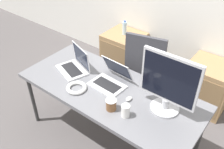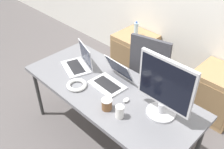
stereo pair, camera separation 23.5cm
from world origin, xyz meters
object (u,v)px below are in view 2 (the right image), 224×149
at_px(water_bottle, 136,29).
at_px(cable_coil, 77,85).
at_px(laptop_right, 79,63).
at_px(office_chair, 153,82).
at_px(coffee_cup_white, 120,112).
at_px(mouse, 126,100).
at_px(cabinet_left, 135,54).
at_px(monitor, 165,89).
at_px(cabinet_right, 216,94).
at_px(laptop_left, 111,79).
at_px(coffee_cup_brown, 107,104).

bearing_deg(water_bottle, cable_coil, -73.30).
xyz_separation_m(water_bottle, laptop_right, (0.17, -1.15, 0.06)).
xyz_separation_m(office_chair, water_bottle, (-0.67, 0.45, 0.31)).
xyz_separation_m(coffee_cup_white, cable_coil, (-0.58, 0.00, -0.04)).
relative_size(office_chair, mouse, 15.16).
bearing_deg(cabinet_left, cable_coil, -73.27).
bearing_deg(coffee_cup_white, laptop_right, 164.34).
relative_size(cabinet_left, monitor, 1.11).
xyz_separation_m(cabinet_right, coffee_cup_white, (-0.29, -1.38, 0.47)).
xyz_separation_m(cabinet_left, monitor, (1.22, -1.10, 0.68)).
relative_size(water_bottle, laptop_right, 0.52).
bearing_deg(water_bottle, cabinet_right, -0.10).
relative_size(office_chair, cabinet_left, 1.75).
xyz_separation_m(water_bottle, mouse, (0.90, -1.20, 0.02)).
xyz_separation_m(office_chair, laptop_left, (-0.05, -0.66, 0.36)).
bearing_deg(mouse, monitor, 17.69).
relative_size(office_chair, water_bottle, 5.18).
bearing_deg(cable_coil, mouse, 20.37).
relative_size(cabinet_right, coffee_cup_brown, 5.78).
height_order(cabinet_left, coffee_cup_white, coffee_cup_white).
relative_size(cabinet_right, water_bottle, 2.96).
bearing_deg(cabinet_left, coffee_cup_brown, -58.66).
height_order(laptop_right, cable_coil, laptop_right).
bearing_deg(coffee_cup_brown, laptop_left, 128.83).
xyz_separation_m(cabinet_left, water_bottle, (0.00, 0.00, 0.40)).
xyz_separation_m(water_bottle, laptop_left, (0.62, -1.11, 0.06)).
height_order(cabinet_left, laptop_left, laptop_left).
xyz_separation_m(monitor, mouse, (-0.31, -0.10, -0.26)).
relative_size(water_bottle, coffee_cup_white, 1.76).
relative_size(laptop_left, cable_coil, 1.79).
distance_m(cabinet_left, cable_coil, 1.50).
bearing_deg(office_chair, cabinet_left, 146.02).
height_order(laptop_left, laptop_right, laptop_right).
bearing_deg(cabinet_right, cabinet_left, 180.00).
relative_size(office_chair, coffee_cup_brown, 10.14).
bearing_deg(coffee_cup_white, cabinet_left, 125.71).
distance_m(cabinet_left, mouse, 1.56).
bearing_deg(laptop_right, coffee_cup_brown, -19.51).
xyz_separation_m(monitor, cable_coil, (-0.80, -0.28, -0.25)).
bearing_deg(coffee_cup_brown, monitor, 38.22).
distance_m(water_bottle, laptop_left, 1.27).
height_order(cabinet_left, cable_coil, cable_coil).
height_order(water_bottle, cable_coil, water_bottle).
bearing_deg(cabinet_right, monitor, -93.52).
xyz_separation_m(laptop_right, monitor, (1.04, 0.05, 0.22)).
distance_m(coffee_cup_white, cable_coil, 0.58).
relative_size(cabinet_left, water_bottle, 2.96).
bearing_deg(cable_coil, monitor, 19.34).
relative_size(cabinet_right, laptop_left, 1.73).
bearing_deg(water_bottle, laptop_right, -81.55).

